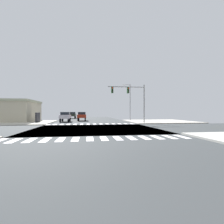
{
  "coord_description": "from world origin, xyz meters",
  "views": [
    {
      "loc": [
        -0.97,
        -19.38,
        1.91
      ],
      "look_at": [
        2.48,
        3.74,
        1.89
      ],
      "focal_mm": 27.18,
      "sensor_mm": 36.0,
      "label": 1
    }
  ],
  "objects_px": {
    "traffic_signal_mast": "(130,95)",
    "street_lamp": "(129,99)",
    "sedan_leading_3": "(82,116)",
    "sedan_nearside_1": "(73,115)",
    "sedan_crossing_2": "(65,116)"
  },
  "relations": [
    {
      "from": "street_lamp",
      "to": "sedan_leading_3",
      "type": "bearing_deg",
      "value": 168.98
    },
    {
      "from": "traffic_signal_mast",
      "to": "sedan_crossing_2",
      "type": "bearing_deg",
      "value": 151.44
    },
    {
      "from": "traffic_signal_mast",
      "to": "street_lamp",
      "type": "relative_size",
      "value": 0.83
    },
    {
      "from": "traffic_signal_mast",
      "to": "sedan_nearside_1",
      "type": "distance_m",
      "value": 25.63
    },
    {
      "from": "sedan_leading_3",
      "to": "sedan_crossing_2",
      "type": "bearing_deg",
      "value": 50.16
    },
    {
      "from": "sedan_nearside_1",
      "to": "sedan_leading_3",
      "type": "height_order",
      "value": "same"
    },
    {
      "from": "street_lamp",
      "to": "sedan_nearside_1",
      "type": "distance_m",
      "value": 20.14
    },
    {
      "from": "street_lamp",
      "to": "sedan_leading_3",
      "type": "relative_size",
      "value": 1.8
    },
    {
      "from": "street_lamp",
      "to": "sedan_crossing_2",
      "type": "bearing_deg",
      "value": -172.61
    },
    {
      "from": "sedan_crossing_2",
      "to": "street_lamp",
      "type": "bearing_deg",
      "value": -172.61
    },
    {
      "from": "traffic_signal_mast",
      "to": "sedan_leading_3",
      "type": "relative_size",
      "value": 1.49
    },
    {
      "from": "traffic_signal_mast",
      "to": "sedan_crossing_2",
      "type": "height_order",
      "value": "traffic_signal_mast"
    },
    {
      "from": "traffic_signal_mast",
      "to": "street_lamp",
      "type": "bearing_deg",
      "value": 77.18
    },
    {
      "from": "traffic_signal_mast",
      "to": "sedan_crossing_2",
      "type": "relative_size",
      "value": 1.49
    },
    {
      "from": "traffic_signal_mast",
      "to": "street_lamp",
      "type": "distance_m",
      "value": 7.92
    }
  ]
}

